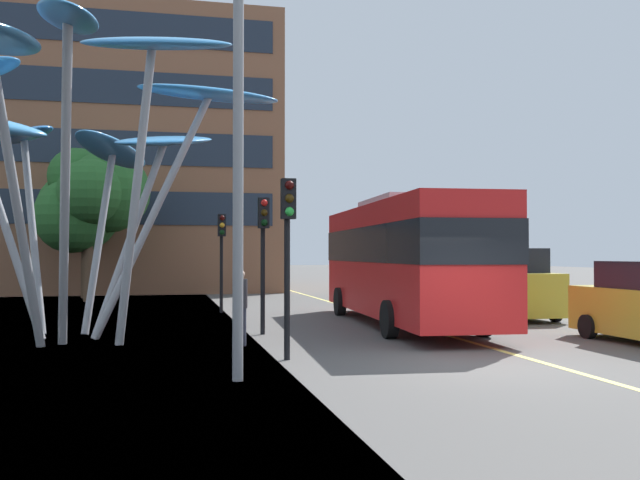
{
  "coord_description": "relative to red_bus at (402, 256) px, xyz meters",
  "views": [
    {
      "loc": [
        -5.97,
        -12.33,
        2.11
      ],
      "look_at": [
        -1.75,
        6.53,
        2.5
      ],
      "focal_mm": 39.51,
      "sensor_mm": 36.0,
      "label": 1
    }
  ],
  "objects": [
    {
      "name": "traffic_light_kerb_far",
      "position": [
        -4.39,
        -1.57,
        0.54
      ],
      "size": [
        0.28,
        0.42,
        3.59
      ],
      "color": "black",
      "rests_on": "ground"
    },
    {
      "name": "car_parked_far",
      "position": [
        4.67,
        7.92,
        -1.1
      ],
      "size": [
        2.02,
        3.89,
        2.07
      ],
      "color": "gold",
      "rests_on": "ground"
    },
    {
      "name": "ground",
      "position": [
        -1.73,
        -7.56,
        -2.11
      ],
      "size": [
        120.0,
        240.0,
        0.1
      ],
      "color": "#54514F"
    },
    {
      "name": "red_bus",
      "position": [
        0.0,
        0.0,
        0.0
      ],
      "size": [
        3.2,
        11.63,
        3.78
      ],
      "color": "red",
      "rests_on": "ground"
    },
    {
      "name": "car_side_street",
      "position": [
        4.45,
        14.91,
        -0.98
      ],
      "size": [
        2.09,
        3.99,
        2.34
      ],
      "color": "maroon",
      "rests_on": "ground"
    },
    {
      "name": "traffic_light_kerb_near",
      "position": [
        -4.54,
        -6.1,
        0.55
      ],
      "size": [
        0.28,
        0.42,
        3.61
      ],
      "color": "black",
      "rests_on": "ground"
    },
    {
      "name": "pedestrian",
      "position": [
        -5.22,
        -3.63,
        -1.18
      ],
      "size": [
        0.34,
        0.34,
        1.76
      ],
      "color": "#2D3342",
      "rests_on": "ground"
    },
    {
      "name": "street_lamp",
      "position": [
        -5.41,
        -8.11,
        2.75
      ],
      "size": [
        1.52,
        0.44,
        7.57
      ],
      "color": "gray",
      "rests_on": "ground"
    },
    {
      "name": "tree_pavement_far",
      "position": [
        -10.08,
        13.16,
        2.67
      ],
      "size": [
        5.06,
        4.66,
        6.99
      ],
      "color": "brown",
      "rests_on": "ground"
    },
    {
      "name": "car_parked_mid",
      "position": [
        4.06,
        1.22,
        -0.99
      ],
      "size": [
        2.05,
        4.18,
        2.3
      ],
      "color": "gold",
      "rests_on": "ground"
    },
    {
      "name": "leaf_sculpture",
      "position": [
        -9.44,
        -1.61,
        3.54
      ],
      "size": [
        10.41,
        10.68,
        7.53
      ],
      "color": "#9EA0A5",
      "rests_on": "ground"
    },
    {
      "name": "tree_pavement_near",
      "position": [
        -10.53,
        16.08,
        2.62
      ],
      "size": [
        4.72,
        5.17,
        7.37
      ],
      "color": "brown",
      "rests_on": "ground"
    },
    {
      "name": "backdrop_building",
      "position": [
        -11.77,
        25.15,
        5.67
      ],
      "size": [
        22.41,
        15.59,
        15.47
      ],
      "color": "brown",
      "rests_on": "ground"
    },
    {
      "name": "traffic_light_island_mid",
      "position": [
        -4.9,
        5.51,
        0.51
      ],
      "size": [
        0.28,
        0.42,
        3.55
      ],
      "color": "black",
      "rests_on": "ground"
    }
  ]
}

